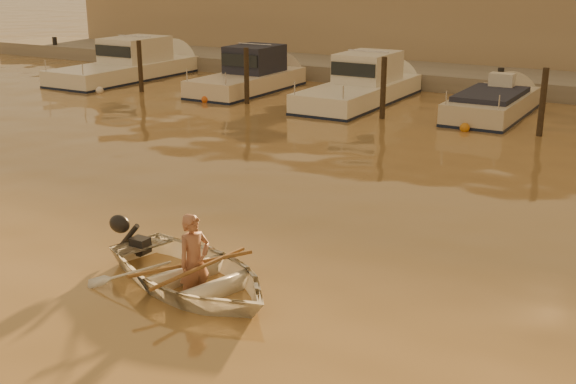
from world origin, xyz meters
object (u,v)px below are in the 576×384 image
Objects in this scene: dinghy at (191,274)px; moored_boat_3 at (492,109)px; moored_boat_1 at (247,76)px; moored_boat_0 at (125,65)px; moored_boat_2 at (360,86)px; waterfront_building at (500,19)px; person at (194,262)px.

dinghy is 15.72m from moored_boat_3.
moored_boat_3 is (9.72, 0.00, -0.40)m from moored_boat_1.
moored_boat_0 is 1.08× the size of moored_boat_2.
moored_boat_2 is 11.33m from waterfront_building.
moored_boat_2 is (-4.48, 15.74, 0.16)m from person.
moored_boat_3 is (0.35, 15.74, -0.24)m from person.
dinghy is at bearing -91.63° from moored_boat_3.
person is at bearing -59.24° from moored_boat_1.
moored_boat_2 is at bearing -100.49° from waterfront_building.
moored_boat_0 is at bearing 180.00° from moored_boat_3.
moored_boat_0 reaches higher than moored_boat_3.
moored_boat_0 and moored_boat_1 have the same top height.
waterfront_building is (-2.45, 26.74, 1.93)m from person.
moored_boat_2 is at bearing 0.00° from moored_boat_1.
dinghy is at bearing -59.45° from moored_boat_1.
person is 22.30m from moored_boat_0.
waterfront_building is (-2.35, 26.71, 2.17)m from dinghy.
moored_boat_2 is 0.16× the size of waterfront_building.
moored_boat_0 is 6.41m from moored_boat_1.
moored_boat_2 reaches higher than moored_boat_3.
person is 15.75m from moored_boat_3.
person is at bearing -84.77° from waterfront_building.
moored_boat_2 is at bearing 32.49° from dinghy.
person is (0.10, -0.03, 0.23)m from dinghy.
moored_boat_3 is at bearing -75.73° from waterfront_building.
moored_boat_1 is (-9.28, 15.71, 0.39)m from dinghy.
moored_boat_1 is 4.89m from moored_boat_2.
moored_boat_0 is (-15.79, 15.74, 0.16)m from person.
moored_boat_3 is (16.14, 0.00, -0.40)m from moored_boat_0.
moored_boat_0 reaches higher than dinghy.
waterfront_building is (13.34, 11.00, 1.77)m from moored_boat_0.
moored_boat_1 is 0.14× the size of waterfront_building.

